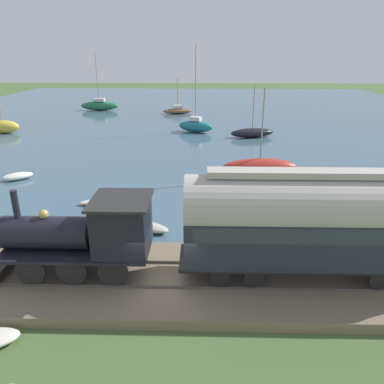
{
  "coord_description": "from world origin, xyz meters",
  "views": [
    {
      "loc": [
        -12.48,
        -1.39,
        8.95
      ],
      "look_at": [
        6.7,
        -0.89,
        1.66
      ],
      "focal_mm": 35.0,
      "sensor_mm": 36.0,
      "label": 1
    }
  ],
  "objects_px": {
    "sailboat_black": "(252,133)",
    "sailboat_red": "(260,168)",
    "sailboat_green": "(99,105)",
    "sailboat_brown": "(178,110)",
    "sailboat_yellow": "(3,127)",
    "passenger_coach": "(316,220)",
    "sailboat_teal": "(196,126)",
    "rowboat_off_pier": "(146,226)",
    "steam_locomotive": "(89,231)",
    "rowboat_far_out": "(341,198)",
    "rowboat_near_shore": "(18,176)",
    "rowboat_mid_harbor": "(99,201)"
  },
  "relations": [
    {
      "from": "passenger_coach",
      "to": "sailboat_yellow",
      "type": "xyz_separation_m",
      "value": [
        29.11,
        27.01,
        -2.18
      ]
    },
    {
      "from": "passenger_coach",
      "to": "sailboat_red",
      "type": "relative_size",
      "value": 1.58
    },
    {
      "from": "sailboat_red",
      "to": "rowboat_near_shore",
      "type": "relative_size",
      "value": 2.82
    },
    {
      "from": "sailboat_teal",
      "to": "sailboat_brown",
      "type": "bearing_deg",
      "value": 33.85
    },
    {
      "from": "sailboat_black",
      "to": "sailboat_red",
      "type": "relative_size",
      "value": 0.84
    },
    {
      "from": "rowboat_near_shore",
      "to": "sailboat_black",
      "type": "bearing_deg",
      "value": -87.48
    },
    {
      "from": "passenger_coach",
      "to": "sailboat_black",
      "type": "bearing_deg",
      "value": -2.44
    },
    {
      "from": "sailboat_yellow",
      "to": "rowboat_near_shore",
      "type": "bearing_deg",
      "value": -154.22
    },
    {
      "from": "steam_locomotive",
      "to": "sailboat_red",
      "type": "xyz_separation_m",
      "value": [
        13.88,
        -8.7,
        -1.62
      ]
    },
    {
      "from": "passenger_coach",
      "to": "steam_locomotive",
      "type": "bearing_deg",
      "value": 90.0
    },
    {
      "from": "sailboat_yellow",
      "to": "rowboat_far_out",
      "type": "xyz_separation_m",
      "value": [
        -19.71,
        -31.54,
        -0.58
      ]
    },
    {
      "from": "rowboat_far_out",
      "to": "rowboat_off_pier",
      "type": "bearing_deg",
      "value": 150.66
    },
    {
      "from": "passenger_coach",
      "to": "sailboat_yellow",
      "type": "relative_size",
      "value": 1.71
    },
    {
      "from": "sailboat_yellow",
      "to": "passenger_coach",
      "type": "bearing_deg",
      "value": -140.78
    },
    {
      "from": "steam_locomotive",
      "to": "sailboat_brown",
      "type": "relative_size",
      "value": 1.25
    },
    {
      "from": "sailboat_teal",
      "to": "rowboat_mid_harbor",
      "type": "xyz_separation_m",
      "value": [
        -21.94,
        5.66,
        -0.6
      ]
    },
    {
      "from": "sailboat_green",
      "to": "sailboat_red",
      "type": "bearing_deg",
      "value": -147.01
    },
    {
      "from": "sailboat_red",
      "to": "sailboat_green",
      "type": "distance_m",
      "value": 38.8
    },
    {
      "from": "rowboat_near_shore",
      "to": "rowboat_mid_harbor",
      "type": "bearing_deg",
      "value": -157.41
    },
    {
      "from": "passenger_coach",
      "to": "rowboat_far_out",
      "type": "distance_m",
      "value": 10.79
    },
    {
      "from": "steam_locomotive",
      "to": "rowboat_far_out",
      "type": "relative_size",
      "value": 2.32
    },
    {
      "from": "steam_locomotive",
      "to": "sailboat_yellow",
      "type": "distance_m",
      "value": 34.44
    },
    {
      "from": "rowboat_off_pier",
      "to": "steam_locomotive",
      "type": "bearing_deg",
      "value": -173.09
    },
    {
      "from": "steam_locomotive",
      "to": "rowboat_mid_harbor",
      "type": "distance_m",
      "value": 8.92
    },
    {
      "from": "sailboat_green",
      "to": "rowboat_off_pier",
      "type": "height_order",
      "value": "sailboat_green"
    },
    {
      "from": "sailboat_black",
      "to": "sailboat_green",
      "type": "xyz_separation_m",
      "value": [
        19.06,
        21.74,
        0.26
      ]
    },
    {
      "from": "sailboat_red",
      "to": "rowboat_off_pier",
      "type": "xyz_separation_m",
      "value": [
        -9.03,
        7.24,
        -0.52
      ]
    },
    {
      "from": "sailboat_black",
      "to": "rowboat_off_pier",
      "type": "distance_m",
      "value": 24.37
    },
    {
      "from": "steam_locomotive",
      "to": "rowboat_off_pier",
      "type": "distance_m",
      "value": 5.5
    },
    {
      "from": "steam_locomotive",
      "to": "rowboat_near_shore",
      "type": "xyz_separation_m",
      "value": [
        12.86,
        9.16,
        -2.1
      ]
    },
    {
      "from": "sailboat_black",
      "to": "rowboat_far_out",
      "type": "relative_size",
      "value": 2.03
    },
    {
      "from": "sailboat_brown",
      "to": "sailboat_yellow",
      "type": "relative_size",
      "value": 0.84
    },
    {
      "from": "sailboat_red",
      "to": "sailboat_brown",
      "type": "distance_m",
      "value": 30.94
    },
    {
      "from": "rowboat_mid_harbor",
      "to": "rowboat_far_out",
      "type": "bearing_deg",
      "value": -102.8
    },
    {
      "from": "sailboat_yellow",
      "to": "rowboat_mid_harbor",
      "type": "relative_size",
      "value": 2.48
    },
    {
      "from": "rowboat_mid_harbor",
      "to": "steam_locomotive",
      "type": "bearing_deg",
      "value": 176.91
    },
    {
      "from": "passenger_coach",
      "to": "rowboat_near_shore",
      "type": "bearing_deg",
      "value": 54.22
    },
    {
      "from": "sailboat_green",
      "to": "rowboat_near_shore",
      "type": "relative_size",
      "value": 3.72
    },
    {
      "from": "rowboat_off_pier",
      "to": "passenger_coach",
      "type": "bearing_deg",
      "value": -100.21
    },
    {
      "from": "steam_locomotive",
      "to": "sailboat_brown",
      "type": "height_order",
      "value": "sailboat_brown"
    },
    {
      "from": "sailboat_teal",
      "to": "rowboat_mid_harbor",
      "type": "height_order",
      "value": "sailboat_teal"
    },
    {
      "from": "sailboat_teal",
      "to": "sailboat_yellow",
      "type": "xyz_separation_m",
      "value": [
        -1.23,
        21.97,
        0.0
      ]
    },
    {
      "from": "sailboat_black",
      "to": "passenger_coach",
      "type": "bearing_deg",
      "value": 164.3
    },
    {
      "from": "rowboat_far_out",
      "to": "rowboat_off_pier",
      "type": "height_order",
      "value": "rowboat_off_pier"
    },
    {
      "from": "rowboat_far_out",
      "to": "rowboat_off_pier",
      "type": "relative_size",
      "value": 0.97
    },
    {
      "from": "sailboat_red",
      "to": "sailboat_brown",
      "type": "xyz_separation_m",
      "value": [
        29.9,
        7.98,
        -0.26
      ]
    },
    {
      "from": "rowboat_mid_harbor",
      "to": "rowboat_off_pier",
      "type": "relative_size",
      "value": 0.87
    },
    {
      "from": "sailboat_teal",
      "to": "rowboat_off_pier",
      "type": "relative_size",
      "value": 3.42
    },
    {
      "from": "sailboat_red",
      "to": "rowboat_far_out",
      "type": "height_order",
      "value": "sailboat_red"
    },
    {
      "from": "sailboat_red",
      "to": "sailboat_brown",
      "type": "bearing_deg",
      "value": 11.04
    }
  ]
}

